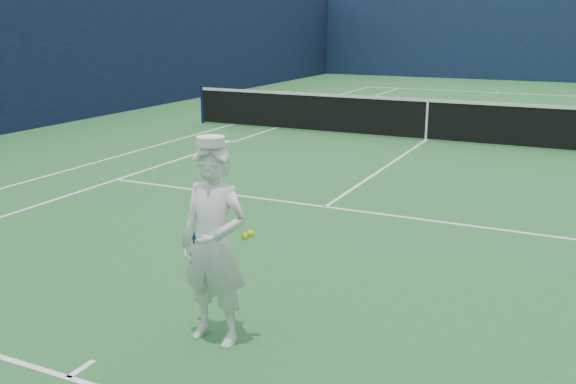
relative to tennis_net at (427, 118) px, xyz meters
name	(u,v)px	position (x,y,z in m)	size (l,w,h in m)	color
ground	(426,140)	(0.00, 0.00, -0.55)	(80.00, 80.00, 0.00)	#25622D
court_markings	(426,140)	(0.00, 0.00, -0.55)	(11.03, 23.83, 0.01)	white
windscreen_fence	(430,56)	(0.00, 0.00, 1.45)	(20.12, 36.12, 4.00)	#101D3A
tennis_net	(427,118)	(0.00, 0.00, 0.00)	(12.88, 0.09, 1.07)	#141E4C
tennis_player	(214,245)	(0.74, -10.79, 0.36)	(0.76, 0.50, 1.87)	white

